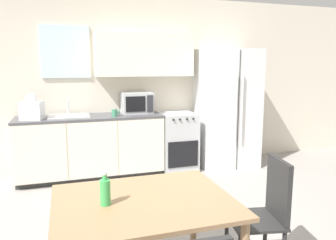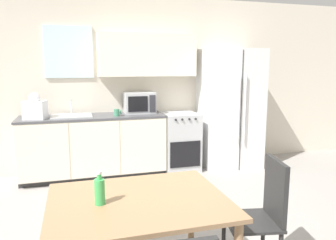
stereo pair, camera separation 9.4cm
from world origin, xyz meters
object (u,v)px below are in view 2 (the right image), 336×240
at_px(refrigerator, 230,109).
at_px(coffee_mug, 117,112).
at_px(dining_table, 139,211).
at_px(dining_chair_side, 264,209).
at_px(drink_bottle, 100,191).
at_px(oven_range, 179,141).
at_px(microwave, 139,103).

xyz_separation_m(refrigerator, coffee_mug, (-1.83, -0.06, 0.02)).
height_order(coffee_mug, dining_table, coffee_mug).
height_order(dining_chair_side, drink_bottle, drink_bottle).
relative_size(oven_range, microwave, 1.96).
relative_size(oven_range, refrigerator, 0.48).
distance_m(refrigerator, dining_table, 3.35).
relative_size(microwave, coffee_mug, 4.21).
relative_size(microwave, drink_bottle, 2.01).
xyz_separation_m(microwave, coffee_mug, (-0.37, -0.22, -0.11)).
bearing_deg(drink_bottle, dining_table, 1.50).
bearing_deg(dining_table, oven_range, 66.40).
xyz_separation_m(oven_range, dining_chair_side, (-0.20, -2.73, 0.09)).
height_order(microwave, drink_bottle, microwave).
xyz_separation_m(oven_range, dining_table, (-1.18, -2.71, 0.19)).
distance_m(refrigerator, dining_chair_side, 2.90).
height_order(refrigerator, dining_table, refrigerator).
xyz_separation_m(oven_range, microwave, (-0.61, 0.10, 0.62)).
height_order(coffee_mug, dining_chair_side, coffee_mug).
xyz_separation_m(oven_range, drink_bottle, (-1.44, -2.72, 0.37)).
bearing_deg(microwave, dining_chair_side, -81.67).
relative_size(microwave, dining_table, 0.38).
bearing_deg(coffee_mug, oven_range, 7.05).
distance_m(microwave, dining_table, 2.90).
bearing_deg(refrigerator, microwave, 173.61).
xyz_separation_m(refrigerator, microwave, (-1.46, 0.16, 0.13)).
relative_size(refrigerator, drink_bottle, 8.29).
bearing_deg(dining_table, microwave, 78.50).
bearing_deg(oven_range, coffee_mug, -172.95).
height_order(microwave, coffee_mug, microwave).
bearing_deg(oven_range, dining_table, -113.60).
xyz_separation_m(microwave, dining_table, (-0.57, -2.81, -0.44)).
xyz_separation_m(oven_range, refrigerator, (0.84, -0.06, 0.50)).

